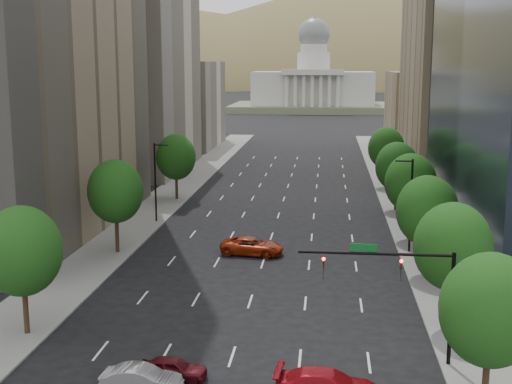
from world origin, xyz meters
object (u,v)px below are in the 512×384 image
(capitol, at_px, (313,88))
(car_silver, at_px, (141,380))
(car_red_far, at_px, (252,246))
(car_maroon, at_px, (173,368))
(traffic_signal, at_px, (409,282))

(capitol, xyz_separation_m, car_silver, (-4.29, -224.81, -7.84))
(capitol, xyz_separation_m, car_red_far, (-1.28, -196.83, -7.76))
(car_silver, bearing_deg, car_maroon, -37.76)
(car_red_far, bearing_deg, car_silver, -179.81)
(capitol, bearing_deg, car_maroon, -90.75)
(capitol, distance_m, car_red_far, 196.99)
(capitol, relative_size, car_red_far, 10.18)
(traffic_signal, height_order, car_red_far, traffic_signal)
(car_silver, height_order, car_red_far, car_red_far)
(car_silver, xyz_separation_m, car_red_far, (3.01, 27.98, 0.08))
(capitol, height_order, car_red_far, capitol)
(car_maroon, bearing_deg, traffic_signal, -75.97)
(capitol, relative_size, car_maroon, 15.21)
(car_maroon, distance_m, car_red_far, 26.36)
(traffic_signal, height_order, car_silver, traffic_signal)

